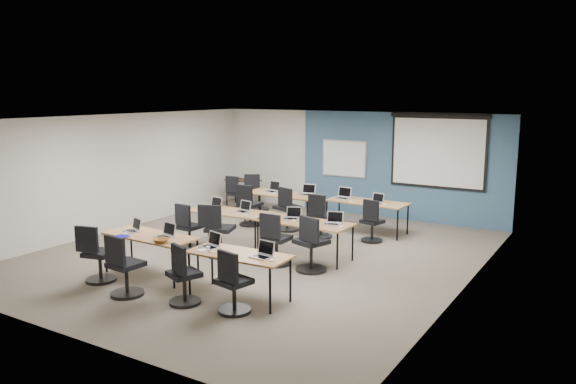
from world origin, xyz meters
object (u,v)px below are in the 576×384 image
Objects in this scene: training_table_mid_right at (305,224)px; laptop_7 at (333,221)px; laptop_3 at (263,253)px; laptop_9 at (307,192)px; laptop_4 at (214,206)px; laptop_11 at (377,201)px; task_chair_2 at (183,280)px; training_table_front_left at (150,238)px; task_chair_0 at (97,259)px; whiteboard at (344,159)px; task_chair_1 at (124,271)px; training_table_back_left at (282,195)px; task_chair_3 at (233,287)px; laptop_2 at (211,244)px; spare_chair_b at (236,196)px; task_chair_10 at (320,220)px; task_chair_8 at (249,208)px; spare_chair_a at (257,195)px; task_chair_9 at (287,212)px; laptop_8 at (273,189)px; laptop_5 at (243,209)px; projector_screen at (438,147)px; utility_table at (243,183)px; training_table_mid_left at (230,213)px; task_chair_11 at (372,225)px; training_table_front_right at (239,256)px; training_table_back_right at (367,203)px; laptop_1 at (166,234)px; task_chair_5 at (218,235)px; laptop_10 at (343,196)px; task_chair_7 at (311,248)px; laptop_6 at (292,216)px; task_chair_6 at (275,244)px; laptop_0 at (134,228)px.

training_table_mid_right is 0.59m from laptop_7.
laptop_9 reaches higher than laptop_3.
laptop_4 reaches higher than laptop_11.
task_chair_2 is 1.28m from laptop_3.
training_table_front_left is 1.75× the size of task_chair_0.
whiteboard is 7.56m from task_chair_1.
task_chair_3 is (2.45, -5.30, -0.29)m from training_table_back_left.
training_table_mid_right is 5.96× the size of laptop_7.
laptop_2 is 0.32× the size of spare_chair_b.
laptop_4 is 0.32× the size of task_chair_10.
task_chair_8 is at bearing 102.45° from training_table_front_left.
spare_chair_a is at bearing 179.91° from laptop_11.
laptop_11 is at bearing 94.64° from laptop_2.
task_chair_0 is 2.92× the size of laptop_9.
laptop_9 is at bearing 116.60° from laptop_2.
task_chair_9 is at bearing 73.79° from laptop_4.
training_table_back_left is at bearing -1.34° from laptop_8.
training_table_back_left is 2.28m from laptop_5.
projector_screen reaches higher than utility_table.
task_chair_11 is at bearing 31.98° from training_table_mid_left.
task_chair_10 is at bearing 49.78° from laptop_4.
training_table_mid_right is 1.97× the size of task_chair_11.
task_chair_9 reaches higher than task_chair_2.
training_table_front_right is 4.91m from training_table_back_right.
training_table_front_right is 4.65× the size of laptop_8.
whiteboard reaches higher than task_chair_10.
laptop_9 is (-2.67, -1.66, -1.09)m from projector_screen.
spare_chair_a is (-3.91, 3.16, -0.38)m from laptop_7.
task_chair_10 is (-0.11, 4.59, 0.01)m from task_chair_2.
laptop_1 is 0.33× the size of task_chair_2.
laptop_1 is (0.34, 0.04, 0.11)m from training_table_front_left.
laptop_10 is (1.10, 3.32, 0.36)m from task_chair_5.
training_table_back_right is at bearing 132.65° from task_chair_11.
training_table_front_right is at bearing -99.56° from projector_screen.
task_chair_1 is 5.93m from laptop_10.
whiteboard is 1.22× the size of task_chair_7.
laptop_8 reaches higher than laptop_11.
task_chair_5 reaches higher than training_table_front_right.
laptop_5 is 3.06m from laptop_11.
projector_screen is 5.88m from task_chair_5.
utility_table is at bearing 127.77° from task_chair_8.
laptop_3 is 0.97× the size of laptop_4.
laptop_10 is at bearing 9.37° from training_table_back_left.
laptop_6 is 2.66m from laptop_9.
laptop_11 is (0.74, 3.08, 0.37)m from task_chair_6.
task_chair_8 is 1.06× the size of utility_table.
utility_table is at bearing 126.22° from laptop_0.
laptop_7 is at bearing -28.39° from task_chair_8.
task_chair_8 is 1.85m from spare_chair_b.
laptop_10 is (-0.61, 4.96, 0.11)m from training_table_front_right.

